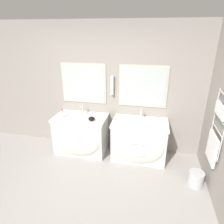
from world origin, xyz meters
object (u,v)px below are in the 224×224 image
object	(u,v)px
vanity_right	(139,141)
amenity_bowl	(92,119)
waste_bin	(196,178)
vanity_left	(81,135)
toiletry_bottle	(62,114)

from	to	relation	value
vanity_right	amenity_bowl	xyz separation A→B (m)	(-0.93, -0.08, 0.43)
vanity_right	waste_bin	world-z (taller)	vanity_right
vanity_left	waste_bin	xyz separation A→B (m)	(2.21, -0.57, -0.26)
vanity_left	waste_bin	bearing A→B (deg)	-14.54
vanity_left	vanity_right	distance (m)	1.20
vanity_right	waste_bin	bearing A→B (deg)	-29.71
vanity_left	toiletry_bottle	world-z (taller)	toiletry_bottle
vanity_right	toiletry_bottle	xyz separation A→B (m)	(-1.54, -0.06, 0.47)
toiletry_bottle	amenity_bowl	distance (m)	0.62
toiletry_bottle	amenity_bowl	xyz separation A→B (m)	(0.61, -0.02, -0.04)
vanity_left	amenity_bowl	distance (m)	0.52
vanity_left	amenity_bowl	xyz separation A→B (m)	(0.28, -0.08, 0.43)
vanity_right	toiletry_bottle	bearing A→B (deg)	-177.64
amenity_bowl	waste_bin	distance (m)	2.11
vanity_left	toiletry_bottle	distance (m)	0.58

